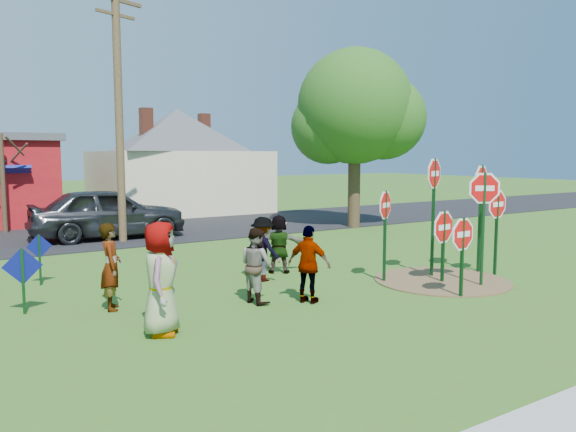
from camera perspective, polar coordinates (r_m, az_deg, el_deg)
name	(u,v)px	position (r m, az deg, el deg)	size (l,w,h in m)	color
ground	(259,298)	(12.00, -3.01, -8.33)	(120.00, 120.00, 0.00)	#3D611B
road	(108,234)	(22.53, -17.80, -1.71)	(120.00, 7.50, 0.04)	black
dirt_patch	(442,280)	(14.04, 15.35, -6.33)	(3.20, 3.20, 0.03)	brown
cream_house	(178,157)	(30.26, -11.14, 5.94)	(9.40, 9.40, 6.50)	beige
stop_sign_a	(463,240)	(12.35, 17.31, -2.36)	(0.96, 0.08, 1.84)	#0F3A18
stop_sign_b	(434,186)	(14.19, 14.61, 2.94)	(0.97, 0.36, 3.07)	#0F3A18
stop_sign_c	(484,202)	(13.50, 19.29, 1.33)	(0.83, 0.55, 2.75)	#0F3A18
stop_sign_d	(481,191)	(15.04, 19.02, 2.41)	(1.10, 0.37, 2.92)	#0F3A18
stop_sign_e	(443,232)	(13.70, 15.51, -1.56)	(1.04, 0.16, 1.85)	#0F3A18
stop_sign_f	(497,211)	(14.86, 20.47, 0.48)	(0.97, 0.08, 2.28)	#0F3A18
stop_sign_g	(385,215)	(13.41, 9.84, 0.13)	(0.85, 0.42, 2.31)	#0F3A18
blue_diamond_c	(23,273)	(11.79, -25.35, -5.30)	(0.71, 0.11, 1.28)	#0F3A18
blue_diamond_d	(39,254)	(14.21, -23.93, -3.50)	(0.57, 0.06, 1.20)	#0F3A18
person_a	(161,279)	(9.66, -12.82, -6.21)	(0.94, 0.61, 1.92)	#4B5A9A
person_b	(111,267)	(11.47, -17.54, -4.92)	(0.62, 0.41, 1.71)	#286F5A
person_c	(256,265)	(11.51, -3.23, -5.01)	(0.75, 0.59, 1.55)	#96553C
person_d	(263,249)	(13.47, -2.57, -3.36)	(1.00, 0.57, 1.54)	#36353A
person_e	(309,264)	(11.44, 2.15, -4.95)	(0.94, 0.39, 1.60)	#412A50
person_f	(279,244)	(14.34, -0.93, -2.85)	(1.40, 0.44, 1.50)	#1C4D23
suv	(108,213)	(21.09, -17.82, 0.32)	(2.16, 5.38, 1.83)	#28282C
utility_pole	(119,108)	(20.11, -16.81, 10.45)	(2.02, 0.92, 8.72)	#4C3823
leafy_tree	(357,113)	(23.54, 7.05, 10.36)	(5.17, 4.72, 7.35)	#382819
bare_tree_east	(2,169)	(24.02, -27.05, 4.27)	(1.80, 1.80, 3.83)	#382819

